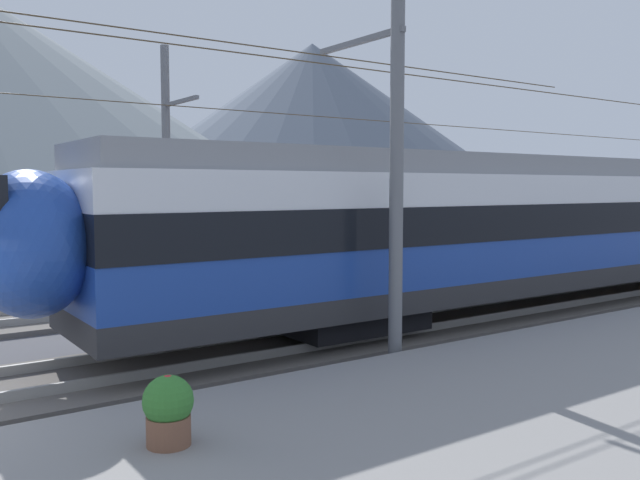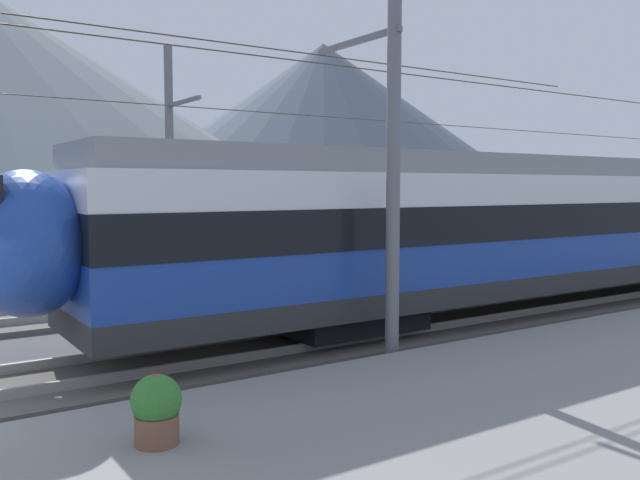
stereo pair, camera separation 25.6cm
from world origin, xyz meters
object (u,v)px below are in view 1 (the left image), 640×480
train_near_platform (584,220)px  potted_plant_platform_edge (168,408)px  catenary_mast_mid (390,139)px  catenary_mast_far_side (169,165)px  train_far_track (610,208)px

train_near_platform → potted_plant_platform_edge: size_ratio=38.55×
catenary_mast_mid → catenary_mast_far_side: 9.31m
potted_plant_platform_edge → catenary_mast_mid: bearing=23.2°
train_near_platform → potted_plant_platform_edge: 14.17m
train_far_track → catenary_mast_mid: bearing=-158.4°
train_near_platform → catenary_mast_far_side: bearing=140.0°
train_far_track → catenary_mast_far_side: size_ratio=0.68×
catenary_mast_mid → catenary_mast_far_side: catenary_mast_mid is taller
train_near_platform → train_far_track: same height
train_far_track → potted_plant_platform_edge: 25.70m
train_far_track → catenary_mast_far_side: bearing=174.5°
catenary_mast_far_side → potted_plant_platform_edge: bearing=-112.4°
train_far_track → potted_plant_platform_edge: train_far_track is taller
train_near_platform → catenary_mast_far_side: (-8.81, 7.40, 1.53)m
train_far_track → catenary_mast_mid: (-18.86, -7.47, 1.72)m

